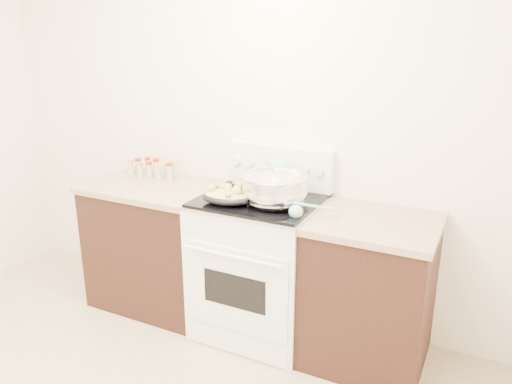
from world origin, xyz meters
The scene contains 10 objects.
room_shell centered at (0.00, 0.00, 1.70)m, with size 4.10×3.60×2.75m.
counter_left centered at (-0.48, 1.43, 0.46)m, with size 0.93×0.67×0.92m.
counter_right centered at (1.08, 1.43, 0.46)m, with size 0.73×0.67×0.92m.
kitchen_range centered at (0.35, 1.42, 0.49)m, with size 0.78×0.73×1.22m.
mixing_bowl centered at (0.48, 1.36, 1.04)m, with size 0.53×0.53×0.24m.
roasting_pan centered at (0.22, 1.25, 0.99)m, with size 0.37×0.29×0.12m.
baking_sheet centered at (0.30, 1.60, 0.96)m, with size 0.53×0.46×0.06m.
wooden_spoon centered at (0.35, 1.35, 0.95)m, with size 0.10×0.28×0.04m.
blue_ladle centered at (0.69, 1.23, 0.98)m, with size 0.24×0.19×0.10m.
spice_jars centered at (-0.61, 1.59, 0.98)m, with size 0.40×0.15×0.13m.
Camera 1 is at (1.67, -1.26, 1.94)m, focal length 35.00 mm.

